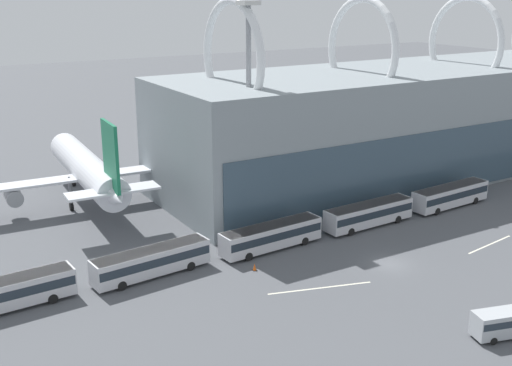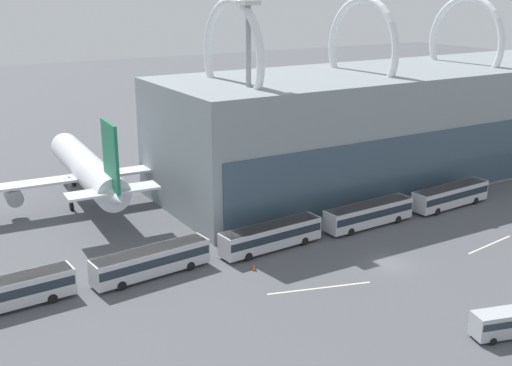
# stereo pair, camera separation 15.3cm
# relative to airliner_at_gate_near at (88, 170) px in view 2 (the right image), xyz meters

# --- Properties ---
(ground_plane) EXTENTS (440.00, 440.00, 0.00)m
(ground_plane) POSITION_rel_airliner_at_gate_near_xyz_m (22.70, -36.81, -5.30)
(ground_plane) COLOR #515459
(terminal_building) EXTENTS (129.42, 24.36, 28.59)m
(terminal_building) POSITION_rel_airliner_at_gate_near_xyz_m (72.95, -9.98, 3.72)
(terminal_building) COLOR gray
(terminal_building) RESTS_ON ground_plane
(airliner_at_gate_near) EXTENTS (36.63, 33.86, 14.33)m
(airliner_at_gate_near) POSITION_rel_airliner_at_gate_near_xyz_m (0.00, 0.00, 0.00)
(airliner_at_gate_near) COLOR silver
(airliner_at_gate_near) RESTS_ON ground_plane
(airliner_at_gate_far) EXTENTS (36.62, 35.03, 13.69)m
(airliner_at_gate_far) POSITION_rel_airliner_at_gate_near_xyz_m (57.65, 11.91, -0.13)
(airliner_at_gate_far) COLOR silver
(airliner_at_gate_far) RESTS_ON ground_plane
(shuttle_bus_0) EXTENTS (13.26, 3.45, 3.04)m
(shuttle_bus_0) POSITION_rel_airliner_at_gate_near_xyz_m (-16.15, -25.87, -3.50)
(shuttle_bus_0) COLOR silver
(shuttle_bus_0) RESTS_ON ground_plane
(shuttle_bus_1) EXTENTS (13.32, 3.90, 3.04)m
(shuttle_bus_1) POSITION_rel_airliner_at_gate_near_xyz_m (-1.29, -25.96, -3.50)
(shuttle_bus_1) COLOR silver
(shuttle_bus_1) RESTS_ON ground_plane
(shuttle_bus_2) EXTENTS (13.27, 3.53, 3.04)m
(shuttle_bus_2) POSITION_rel_airliner_at_gate_near_xyz_m (13.57, -26.35, -3.50)
(shuttle_bus_2) COLOR silver
(shuttle_bus_2) RESTS_ON ground_plane
(shuttle_bus_3) EXTENTS (13.23, 3.25, 3.04)m
(shuttle_bus_3) POSITION_rel_airliner_at_gate_near_xyz_m (28.42, -26.35, -3.50)
(shuttle_bus_3) COLOR silver
(shuttle_bus_3) RESTS_ON ground_plane
(shuttle_bus_4) EXTENTS (13.27, 3.51, 3.04)m
(shuttle_bus_4) POSITION_rel_airliner_at_gate_near_xyz_m (43.28, -26.32, -3.50)
(shuttle_bus_4) COLOR silver
(shuttle_bus_4) RESTS_ON ground_plane
(service_van_foreground) EXTENTS (6.28, 3.55, 2.50)m
(service_van_foreground) POSITION_rel_airliner_at_gate_near_xyz_m (20.76, -53.67, -3.84)
(service_van_foreground) COLOR #B2B7BC
(service_van_foreground) RESTS_ON ground_plane
(floodlight_mast) EXTENTS (2.35, 2.35, 28.12)m
(floodlight_mast) POSITION_rel_airliner_at_gate_near_xyz_m (17.66, -14.14, 11.36)
(floodlight_mast) COLOR gray
(floodlight_mast) RESTS_ON ground_plane
(lane_stripe_1) EXTENTS (10.27, 1.55, 0.01)m
(lane_stripe_1) POSITION_rel_airliner_at_gate_near_xyz_m (-0.08, -26.18, -5.30)
(lane_stripe_1) COLOR silver
(lane_stripe_1) RESTS_ON ground_plane
(lane_stripe_2) EXTENTS (10.83, 3.39, 0.01)m
(lane_stripe_2) POSITION_rel_airliner_at_gate_near_xyz_m (12.46, -37.59, -5.30)
(lane_stripe_2) COLOR silver
(lane_stripe_2) RESTS_ON ground_plane
(lane_stripe_4) EXTENTS (8.83, 1.52, 0.01)m
(lane_stripe_4) POSITION_rel_airliner_at_gate_near_xyz_m (36.99, -38.64, -5.30)
(lane_stripe_4) COLOR silver
(lane_stripe_4) RESTS_ON ground_plane
(traffic_cone_0) EXTENTS (0.49, 0.49, 0.80)m
(traffic_cone_0) POSITION_rel_airliner_at_gate_near_xyz_m (8.87, -30.41, -4.91)
(traffic_cone_0) COLOR black
(traffic_cone_0) RESTS_ON ground_plane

